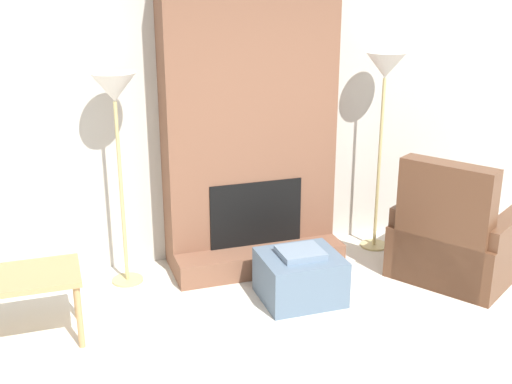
{
  "coord_description": "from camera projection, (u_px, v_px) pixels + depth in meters",
  "views": [
    {
      "loc": [
        -1.66,
        -2.76,
        2.49
      ],
      "look_at": [
        0.0,
        2.23,
        0.7
      ],
      "focal_mm": 45.0,
      "sensor_mm": 36.0,
      "label": 1
    }
  ],
  "objects": [
    {
      "name": "wall_back",
      "position": [
        241.0,
        115.0,
        5.75
      ],
      "size": [
        8.04,
        0.06,
        2.6
      ],
      "primitive_type": "cube",
      "color": "#BCB7AD",
      "rests_on": "ground_plane"
    },
    {
      "name": "fireplace",
      "position": [
        250.0,
        128.0,
        5.55
      ],
      "size": [
        1.5,
        0.68,
        2.6
      ],
      "color": "brown",
      "rests_on": "ground_plane"
    },
    {
      "name": "ottoman",
      "position": [
        300.0,
        276.0,
        5.14
      ],
      "size": [
        0.62,
        0.56,
        0.43
      ],
      "color": "slate",
      "rests_on": "ground_plane"
    },
    {
      "name": "armchair",
      "position": [
        454.0,
        242.0,
        5.47
      ],
      "size": [
        1.26,
        1.27,
        1.08
      ],
      "rotation": [
        0.0,
        0.0,
        2.14
      ],
      "color": "brown",
      "rests_on": "ground_plane"
    },
    {
      "name": "side_table",
      "position": [
        22.0,
        284.0,
        4.46
      ],
      "size": [
        0.79,
        0.51,
        0.52
      ],
      "color": "tan",
      "rests_on": "ground_plane"
    },
    {
      "name": "floor_lamp_left",
      "position": [
        115.0,
        101.0,
        4.99
      ],
      "size": [
        0.36,
        0.36,
        1.77
      ],
      "color": "tan",
      "rests_on": "ground_plane"
    },
    {
      "name": "floor_lamp_right",
      "position": [
        385.0,
        78.0,
        5.68
      ],
      "size": [
        0.36,
        0.36,
        1.84
      ],
      "color": "tan",
      "rests_on": "ground_plane"
    }
  ]
}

